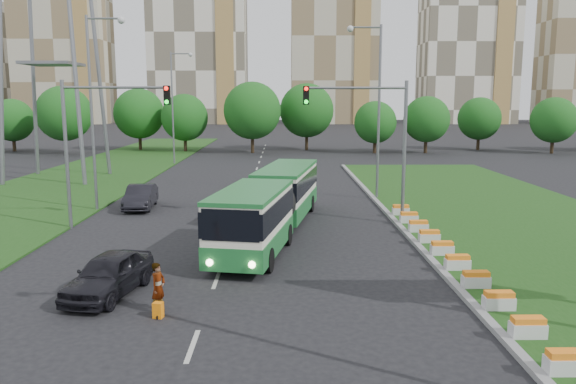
{
  "coord_description": "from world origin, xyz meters",
  "views": [
    {
      "loc": [
        -0.43,
        -21.13,
        6.95
      ],
      "look_at": [
        -0.14,
        5.34,
        2.6
      ],
      "focal_mm": 35.0,
      "sensor_mm": 36.0,
      "label": 1
    }
  ],
  "objects_px": {
    "traffic_mast_median": "(376,129)",
    "shopping_trolley": "(158,310)",
    "traffic_mast_left": "(95,130)",
    "articulated_bus": "(271,203)",
    "car_left_far": "(141,197)",
    "pedestrian": "(158,287)",
    "car_left_near": "(109,274)"
  },
  "relations": [
    {
      "from": "traffic_mast_median",
      "to": "shopping_trolley",
      "type": "bearing_deg",
      "value": -123.58
    },
    {
      "from": "traffic_mast_left",
      "to": "articulated_bus",
      "type": "distance_m",
      "value": 10.14
    },
    {
      "from": "traffic_mast_left",
      "to": "shopping_trolley",
      "type": "xyz_separation_m",
      "value": [
        5.95,
        -12.87,
        -5.09
      ]
    },
    {
      "from": "traffic_mast_median",
      "to": "car_left_far",
      "type": "height_order",
      "value": "traffic_mast_median"
    },
    {
      "from": "pedestrian",
      "to": "articulated_bus",
      "type": "bearing_deg",
      "value": 6.51
    },
    {
      "from": "car_left_far",
      "to": "traffic_mast_left",
      "type": "bearing_deg",
      "value": -102.05
    },
    {
      "from": "traffic_mast_median",
      "to": "articulated_bus",
      "type": "relative_size",
      "value": 0.49
    },
    {
      "from": "traffic_mast_median",
      "to": "articulated_bus",
      "type": "distance_m",
      "value": 7.25
    },
    {
      "from": "car_left_near",
      "to": "articulated_bus",
      "type": "bearing_deg",
      "value": 70.81
    },
    {
      "from": "car_left_far",
      "to": "pedestrian",
      "type": "distance_m",
      "value": 18.71
    },
    {
      "from": "shopping_trolley",
      "to": "articulated_bus",
      "type": "bearing_deg",
      "value": 86.02
    },
    {
      "from": "traffic_mast_left",
      "to": "car_left_near",
      "type": "distance_m",
      "value": 12.2
    },
    {
      "from": "traffic_mast_median",
      "to": "pedestrian",
      "type": "distance_m",
      "value": 16.85
    },
    {
      "from": "traffic_mast_median",
      "to": "shopping_trolley",
      "type": "distance_m",
      "value": 17.41
    },
    {
      "from": "car_left_near",
      "to": "car_left_far",
      "type": "height_order",
      "value": "car_left_near"
    },
    {
      "from": "traffic_mast_median",
      "to": "shopping_trolley",
      "type": "xyz_separation_m",
      "value": [
        -9.21,
        -13.87,
        -5.09
      ]
    },
    {
      "from": "traffic_mast_left",
      "to": "car_left_near",
      "type": "height_order",
      "value": "traffic_mast_left"
    },
    {
      "from": "car_left_near",
      "to": "shopping_trolley",
      "type": "distance_m",
      "value": 3.16
    },
    {
      "from": "shopping_trolley",
      "to": "pedestrian",
      "type": "bearing_deg",
      "value": 112.31
    },
    {
      "from": "traffic_mast_left",
      "to": "articulated_bus",
      "type": "relative_size",
      "value": 0.49
    },
    {
      "from": "traffic_mast_median",
      "to": "traffic_mast_left",
      "type": "bearing_deg",
      "value": -176.23
    },
    {
      "from": "traffic_mast_median",
      "to": "car_left_near",
      "type": "relative_size",
      "value": 1.77
    },
    {
      "from": "shopping_trolley",
      "to": "traffic_mast_left",
      "type": "bearing_deg",
      "value": 127.18
    },
    {
      "from": "articulated_bus",
      "to": "car_left_near",
      "type": "bearing_deg",
      "value": -110.25
    },
    {
      "from": "articulated_bus",
      "to": "car_left_far",
      "type": "distance_m",
      "value": 11.08
    },
    {
      "from": "articulated_bus",
      "to": "car_left_far",
      "type": "height_order",
      "value": "articulated_bus"
    },
    {
      "from": "pedestrian",
      "to": "car_left_far",
      "type": "bearing_deg",
      "value": 39.81
    },
    {
      "from": "traffic_mast_median",
      "to": "pedestrian",
      "type": "bearing_deg",
      "value": -125.0
    },
    {
      "from": "traffic_mast_left",
      "to": "shopping_trolley",
      "type": "distance_m",
      "value": 15.06
    },
    {
      "from": "traffic_mast_median",
      "to": "car_left_far",
      "type": "distance_m",
      "value": 15.8
    },
    {
      "from": "car_left_near",
      "to": "pedestrian",
      "type": "bearing_deg",
      "value": -25.6
    },
    {
      "from": "traffic_mast_median",
      "to": "car_left_near",
      "type": "distance_m",
      "value": 16.98
    }
  ]
}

